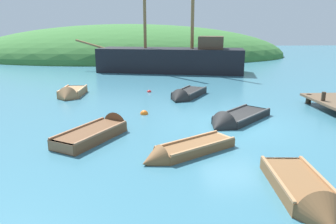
{
  "coord_description": "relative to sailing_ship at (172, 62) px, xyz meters",
  "views": [
    {
      "loc": [
        -3.69,
        -12.71,
        4.02
      ],
      "look_at": [
        -2.77,
        0.95,
        0.33
      ],
      "focal_mm": 33.43,
      "sensor_mm": 36.0,
      "label": 1
    }
  ],
  "objects": [
    {
      "name": "rowboat_outer_right",
      "position": [
        -4.15,
        -17.8,
        -0.75
      ],
      "size": [
        2.89,
        3.74,
        1.14
      ],
      "rotation": [
        0.0,
        0.0,
        1.03
      ],
      "color": "brown",
      "rests_on": "ground"
    },
    {
      "name": "rowboat_near_dock",
      "position": [
        -1.22,
        -19.96,
        -0.79
      ],
      "size": [
        3.46,
        2.63,
        0.89
      ],
      "rotation": [
        0.0,
        0.0,
        3.7
      ],
      "color": "brown",
      "rests_on": "ground"
    },
    {
      "name": "buoy_red",
      "position": [
        -2.23,
        -9.52,
        -0.88
      ],
      "size": [
        0.29,
        0.29,
        0.29
      ],
      "primitive_type": "sphere",
      "color": "red",
      "rests_on": "ground"
    },
    {
      "name": "shore_hill",
      "position": [
        -4.81,
        17.5,
        -0.88
      ],
      "size": [
        45.34,
        25.84,
        9.11
      ],
      "primitive_type": "ellipsoid",
      "color": "#387033",
      "rests_on": "ground"
    },
    {
      "name": "sailing_ship",
      "position": [
        0.0,
        0.0,
        0.0
      ],
      "size": [
        16.0,
        6.71,
        13.51
      ],
      "rotation": [
        0.0,
        0.0,
        2.91
      ],
      "color": "black",
      "rests_on": "ground"
    },
    {
      "name": "rowboat_far",
      "position": [
        -0.08,
        -11.39,
        -0.76
      ],
      "size": [
        2.76,
        3.59,
        1.13
      ],
      "rotation": [
        0.0,
        0.0,
        4.18
      ],
      "color": "black",
      "rests_on": "ground"
    },
    {
      "name": "ground_plane",
      "position": [
        1.35,
        -16.7,
        -0.88
      ],
      "size": [
        120.0,
        120.0,
        0.0
      ],
      "primitive_type": "plane",
      "color": "teal"
    },
    {
      "name": "rowboat_outer_left",
      "position": [
        -6.96,
        -10.59,
        -0.74
      ],
      "size": [
        1.36,
        2.98,
        1.19
      ],
      "rotation": [
        0.0,
        0.0,
        4.67
      ],
      "color": "#9E7047",
      "rests_on": "ground"
    },
    {
      "name": "buoy_orange",
      "position": [
        -2.52,
        -14.86,
        -0.88
      ],
      "size": [
        0.39,
        0.39,
        0.39
      ],
      "primitive_type": "sphere",
      "color": "orange",
      "rests_on": "ground"
    },
    {
      "name": "rowboat_portside",
      "position": [
        1.41,
        -16.56,
        -0.79
      ],
      "size": [
        3.59,
        3.56,
        1.21
      ],
      "rotation": [
        0.0,
        0.0,
        3.92
      ],
      "color": "black",
      "rests_on": "ground"
    },
    {
      "name": "rowboat_center",
      "position": [
        1.41,
        -22.96,
        -0.77
      ],
      "size": [
        1.41,
        3.29,
        1.14
      ],
      "rotation": [
        0.0,
        0.0,
        4.64
      ],
      "color": "brown",
      "rests_on": "ground"
    }
  ]
}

